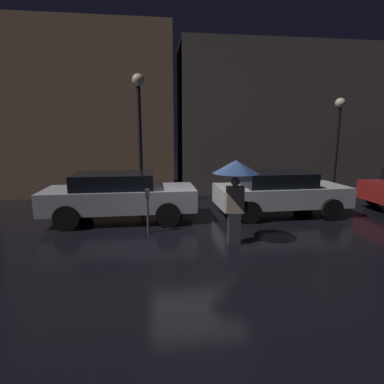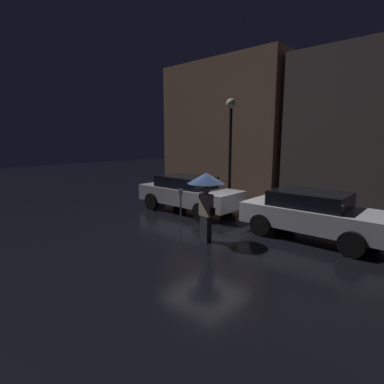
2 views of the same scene
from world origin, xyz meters
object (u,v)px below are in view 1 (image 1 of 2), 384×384
Objects in this scene: parking_meter at (148,206)px; street_lamp_near at (139,114)px; parked_car_silver at (119,195)px; parked_car_white at (279,192)px; pedestrian_with_umbrella at (236,177)px; street_lamp_far at (338,131)px.

street_lamp_near is (-0.30, 3.46, 2.61)m from parking_meter.
parked_car_white is (5.19, 0.06, -0.03)m from parked_car_silver.
street_lamp_far is at bearing 46.22° from pedestrian_with_umbrella.
pedestrian_with_umbrella is (-2.19, -2.48, 0.89)m from parked_car_white.
parking_meter is at bearing -163.33° from parked_car_white.
street_lamp_far is (7.93, 0.22, -0.58)m from street_lamp_near.
pedestrian_with_umbrella is at bearing -26.86° from parking_meter.
parked_car_white is 3.52× the size of parking_meter.
street_lamp_near reaches higher than pedestrian_with_umbrella.
parked_car_silver is 1.07× the size of parked_car_white.
pedestrian_with_umbrella is at bearing -139.27° from street_lamp_far.
parking_meter is 0.30× the size of street_lamp_far.
parking_meter is 0.26× the size of street_lamp_near.
street_lamp_near reaches higher than parked_car_white.
pedestrian_with_umbrella reaches higher than parking_meter.
parked_car_white is 2.09× the size of pedestrian_with_umbrella.
pedestrian_with_umbrella is 0.43× the size of street_lamp_near.
street_lamp_near reaches higher than parking_meter.
parking_meter is 8.71m from street_lamp_far.
parked_car_silver is 1.12× the size of street_lamp_far.
parking_meter is 4.35m from street_lamp_near.
street_lamp_near is 1.17× the size of street_lamp_far.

